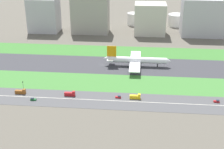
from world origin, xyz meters
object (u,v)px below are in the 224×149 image
at_px(truck_1, 135,97).
at_px(fuel_tank_east, 177,20).
at_px(office_tower, 150,19).
at_px(truck_0, 70,94).
at_px(car_2, 217,101).
at_px(airliner, 136,60).
at_px(traffic_light, 23,85).
at_px(car_1, 33,99).
at_px(cargo_warehouse, 202,17).
at_px(car_0, 118,97).
at_px(terminal_building, 44,15).
at_px(hangar_building, 90,14).
at_px(fuel_tank_west, 134,19).
at_px(fuel_tank_centre, 155,19).
at_px(truck_2, 21,92).

height_order(truck_1, fuel_tank_east, fuel_tank_east).
height_order(office_tower, fuel_tank_east, office_tower).
height_order(truck_0, car_2, truck_0).
relative_size(airliner, traffic_light, 9.03).
relative_size(car_1, cargo_warehouse, 0.08).
xyz_separation_m(airliner, cargo_warehouse, (80.15, 114.00, 17.17)).
distance_m(truck_1, car_2, 61.83).
distance_m(car_0, terminal_building, 214.79).
xyz_separation_m(car_0, hangar_building, (-50.43, 182.00, 23.71)).
bearing_deg(car_1, office_tower, -115.50).
relative_size(car_0, truck_1, 0.52).
xyz_separation_m(hangar_building, office_tower, (76.89, 0.00, -4.98)).
relative_size(airliner, fuel_tank_west, 3.44).
bearing_deg(traffic_light, cargo_warehouse, 45.51).
bearing_deg(truck_0, traffic_light, 168.96).
distance_m(hangar_building, fuel_tank_centre, 98.25).
xyz_separation_m(office_tower, cargo_warehouse, (65.16, 0.00, 3.76)).
bearing_deg(car_2, office_tower, 104.95).
bearing_deg(truck_2, truck_1, 0.00).
relative_size(car_0, car_2, 1.00).
height_order(terminal_building, office_tower, terminal_building).
relative_size(truck_1, terminal_building, 0.19).
relative_size(car_1, fuel_tank_east, 0.18).
bearing_deg(airliner, fuel_tank_centre, 81.45).
xyz_separation_m(car_2, fuel_tank_west, (-70.24, 227.00, 7.49)).
distance_m(traffic_light, fuel_tank_west, 234.63).
distance_m(truck_1, car_1, 78.97).
bearing_deg(traffic_light, car_2, -2.97).
distance_m(cargo_warehouse, fuel_tank_east, 54.38).
height_order(car_0, traffic_light, traffic_light).
bearing_deg(truck_1, fuel_tank_west, 92.12).
bearing_deg(office_tower, fuel_tank_centre, 78.81).
bearing_deg(truck_2, traffic_light, 95.40).
xyz_separation_m(car_1, fuel_tank_east, (130.28, 237.00, 7.22)).
height_order(airliner, car_2, airliner).
distance_m(car_0, fuel_tank_west, 227.17).
distance_m(truck_0, fuel_tank_centre, 238.74).
height_order(car_0, cargo_warehouse, cargo_warehouse).
bearing_deg(car_1, traffic_light, -51.77).
relative_size(truck_1, traffic_light, 1.17).
xyz_separation_m(truck_1, fuel_tank_east, (51.95, 227.00, 6.47)).
xyz_separation_m(fuel_tank_west, fuel_tank_east, (60.36, 0.00, -0.27)).
bearing_deg(cargo_warehouse, car_2, -95.20).
bearing_deg(cargo_warehouse, terminal_building, 180.00).
xyz_separation_m(truck_1, car_2, (61.83, 0.00, -0.75)).
height_order(truck_1, hangar_building, hangar_building).
xyz_separation_m(truck_0, truck_1, (51.52, 0.00, 0.00)).
xyz_separation_m(airliner, traffic_light, (-90.76, -60.01, -1.94)).
distance_m(truck_1, fuel_tank_west, 227.26).
xyz_separation_m(car_1, terminal_building, (-47.01, 192.00, 20.94)).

